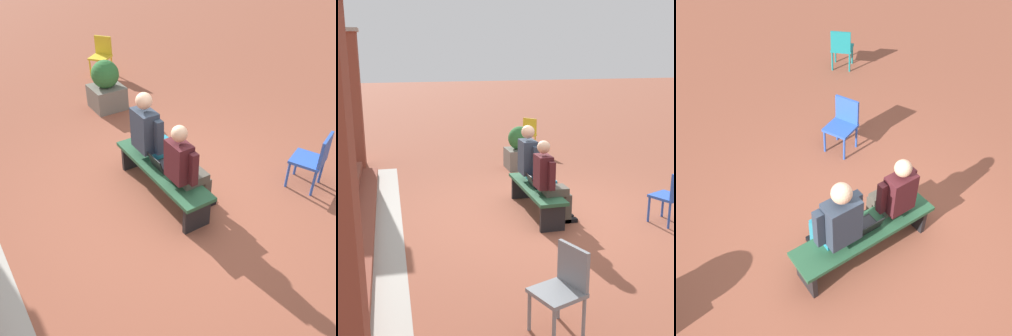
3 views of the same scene
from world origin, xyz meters
The scene contains 8 objects.
ground_plane centered at (0.00, 0.00, 0.00)m, with size 60.00×60.00×0.00m, color brown.
bench centered at (0.14, 0.12, 0.35)m, with size 1.80×0.44×0.45m.
person_student centered at (-0.31, 0.06, 0.69)m, with size 0.51×0.64×1.29m.
person_adult centered at (0.49, 0.05, 0.74)m, with size 0.57×0.72×1.39m.
laptop centered at (0.13, 0.13, 0.50)m, with size 0.32×0.29×0.21m.
plastic_chair_near_bench_left centered at (4.64, -1.08, 0.48)m, with size 0.59×0.59×0.84m.
plastic_chair_far_right centered at (-0.82, -1.72, 0.48)m, with size 0.55×0.55×0.84m.
planter centered at (3.00, -0.42, 0.44)m, with size 0.60×0.60×0.94m.
Camera 1 is at (-3.49, 2.34, 3.41)m, focal length 42.00 mm.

